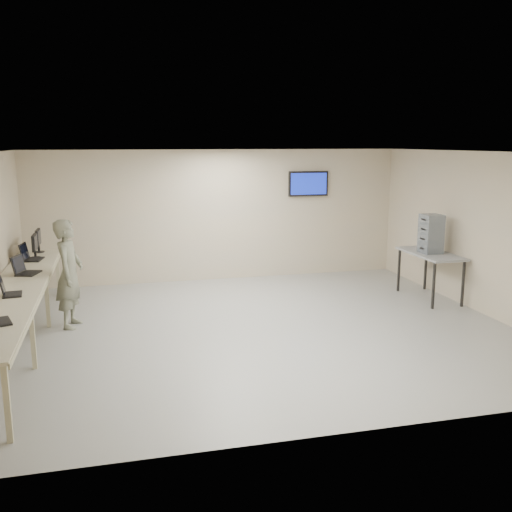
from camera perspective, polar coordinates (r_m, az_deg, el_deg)
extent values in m
cube|color=#A4A4A4|center=(9.28, 0.30, -7.22)|extent=(8.00, 7.00, 0.01)
cube|color=white|center=(8.80, 0.32, 10.35)|extent=(8.00, 7.00, 0.01)
cube|color=#BEB29C|center=(12.31, -3.74, 4.07)|extent=(8.00, 0.01, 2.80)
cube|color=#BEB29C|center=(5.69, 9.11, -4.64)|extent=(8.00, 0.01, 2.80)
cube|color=#BEB29C|center=(10.64, 21.68, 2.14)|extent=(0.01, 7.00, 2.80)
cube|color=black|center=(12.74, 5.19, 7.23)|extent=(0.15, 0.04, 0.15)
cube|color=black|center=(12.70, 5.25, 7.22)|extent=(0.90, 0.06, 0.55)
cube|color=#0F209D|center=(12.67, 5.30, 7.20)|extent=(0.82, 0.01, 0.47)
cube|color=beige|center=(8.88, -22.85, -3.06)|extent=(0.75, 6.00, 0.04)
cube|color=#B9B18D|center=(8.84, -20.43, -3.15)|extent=(0.02, 6.00, 0.06)
cube|color=#B9B18D|center=(6.31, -23.64, -13.25)|extent=(0.06, 0.06, 0.86)
cube|color=#B9B18D|center=(8.10, -21.42, -7.61)|extent=(0.06, 0.06, 0.86)
cube|color=#B9B18D|center=(9.90, -23.60, -4.39)|extent=(0.06, 0.06, 0.86)
cube|color=#B9B18D|center=(9.82, -20.15, -4.26)|extent=(0.06, 0.06, 0.86)
cube|color=#B9B18D|center=(11.77, -22.10, -1.88)|extent=(0.06, 0.06, 0.86)
cube|color=#B9B18D|center=(11.70, -19.19, -1.75)|extent=(0.06, 0.06, 0.86)
cube|color=black|center=(8.46, -23.18, -3.56)|extent=(0.28, 0.36, 0.02)
cube|color=black|center=(8.45, -24.07, -2.73)|extent=(0.10, 0.32, 0.24)
cube|color=black|center=(8.45, -23.97, -2.72)|extent=(0.08, 0.28, 0.20)
cube|color=black|center=(9.71, -21.80, -1.62)|extent=(0.39, 0.46, 0.02)
cube|color=black|center=(9.70, -22.70, -0.77)|extent=(0.18, 0.38, 0.28)
cube|color=black|center=(9.70, -22.60, -0.76)|extent=(0.15, 0.33, 0.23)
cube|color=black|center=(10.81, -21.37, -0.33)|extent=(0.34, 0.44, 0.02)
cube|color=black|center=(10.80, -22.18, 0.44)|extent=(0.13, 0.38, 0.28)
cube|color=black|center=(10.80, -22.09, 0.45)|extent=(0.10, 0.33, 0.24)
cylinder|color=black|center=(11.02, -21.18, -0.13)|extent=(0.19, 0.19, 0.01)
cube|color=black|center=(11.01, -21.21, 0.29)|extent=(0.04, 0.03, 0.15)
cube|color=black|center=(10.97, -21.28, 1.28)|extent=(0.05, 0.43, 0.29)
cube|color=black|center=(10.97, -21.14, 1.28)|extent=(0.00, 0.39, 0.25)
cylinder|color=black|center=(11.54, -20.87, 0.38)|extent=(0.20, 0.20, 0.01)
cube|color=black|center=(11.53, -20.90, 0.80)|extent=(0.04, 0.03, 0.16)
cube|color=black|center=(11.49, -20.97, 1.77)|extent=(0.05, 0.44, 0.30)
cube|color=black|center=(11.49, -20.83, 1.77)|extent=(0.00, 0.40, 0.25)
imported|color=#676B57|center=(9.62, -18.16, -1.69)|extent=(0.55, 0.72, 1.76)
cube|color=gray|center=(11.28, 17.08, 0.22)|extent=(0.70, 1.49, 0.04)
cube|color=black|center=(10.68, 17.34, -2.86)|extent=(0.04, 0.04, 0.86)
cube|color=black|center=(11.77, 14.10, -1.40)|extent=(0.04, 0.04, 0.86)
cube|color=black|center=(11.00, 20.00, -2.63)|extent=(0.04, 0.04, 0.86)
cube|color=black|center=(12.06, 16.60, -1.23)|extent=(0.04, 0.04, 0.86)
cube|color=slate|center=(11.25, 17.02, 0.77)|extent=(0.35, 0.38, 0.18)
cube|color=slate|center=(11.22, 17.08, 1.69)|extent=(0.35, 0.38, 0.18)
cube|color=slate|center=(11.19, 17.13, 2.61)|extent=(0.35, 0.38, 0.18)
cube|color=slate|center=(11.17, 17.19, 3.53)|extent=(0.35, 0.38, 0.18)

